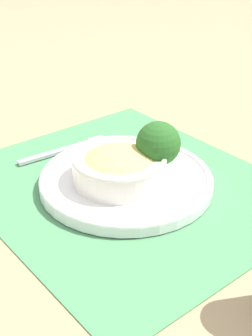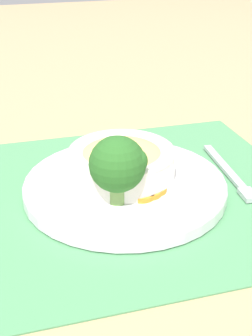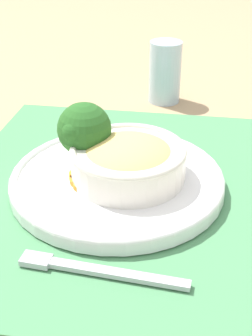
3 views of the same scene
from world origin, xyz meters
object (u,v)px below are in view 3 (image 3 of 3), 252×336
(bowl, at_px, (128,159))
(broccoli_floret, at_px, (84,130))
(water_glass, at_px, (165,75))
(fork, at_px, (86,268))

(bowl, distance_m, broccoli_floret, 0.07)
(water_glass, relative_size, fork, 0.63)
(bowl, bearing_deg, broccoli_floret, 69.58)
(broccoli_floret, distance_m, water_glass, 0.31)
(bowl, xyz_separation_m, fork, (-0.17, 0.03, -0.04))
(fork, bearing_deg, broccoli_floret, 17.68)
(water_glass, bearing_deg, broccoli_floret, 162.09)
(bowl, bearing_deg, fork, 171.30)
(bowl, xyz_separation_m, broccoli_floret, (0.02, 0.06, 0.03))
(bowl, height_order, broccoli_floret, broccoli_floret)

